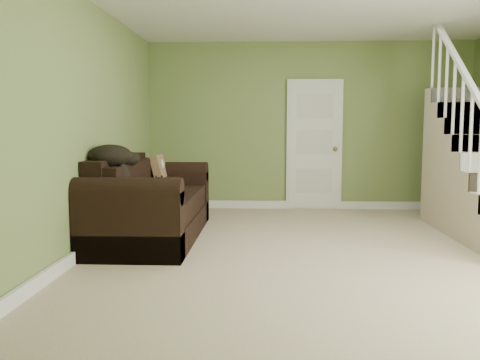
# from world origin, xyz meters

# --- Properties ---
(floor) EXTENTS (5.00, 5.50, 0.01)m
(floor) POSITION_xyz_m (0.00, 0.00, 0.00)
(floor) COLOR tan
(floor) RESTS_ON ground
(wall_back) EXTENTS (5.00, 0.04, 2.60)m
(wall_back) POSITION_xyz_m (0.00, 2.75, 1.30)
(wall_back) COLOR olive
(wall_back) RESTS_ON floor
(wall_front) EXTENTS (5.00, 0.04, 2.60)m
(wall_front) POSITION_xyz_m (0.00, -2.75, 1.30)
(wall_front) COLOR olive
(wall_front) RESTS_ON floor
(wall_left) EXTENTS (0.04, 5.50, 2.60)m
(wall_left) POSITION_xyz_m (-2.50, 0.00, 1.30)
(wall_left) COLOR olive
(wall_left) RESTS_ON floor
(baseboard_back) EXTENTS (5.00, 0.04, 0.12)m
(baseboard_back) POSITION_xyz_m (0.00, 2.72, 0.06)
(baseboard_back) COLOR white
(baseboard_back) RESTS_ON floor
(baseboard_left) EXTENTS (0.04, 5.50, 0.12)m
(baseboard_left) POSITION_xyz_m (-2.47, 0.00, 0.06)
(baseboard_left) COLOR white
(baseboard_left) RESTS_ON floor
(door) EXTENTS (0.86, 0.12, 2.02)m
(door) POSITION_xyz_m (0.10, 2.71, 1.01)
(door) COLOR white
(door) RESTS_ON floor
(sofa) EXTENTS (1.04, 2.40, 0.95)m
(sofa) POSITION_xyz_m (-2.02, 0.52, 0.36)
(sofa) COLOR black
(sofa) RESTS_ON floor
(side_table) EXTENTS (0.64, 0.64, 0.86)m
(side_table) POSITION_xyz_m (-2.11, 1.37, 0.32)
(side_table) COLOR black
(side_table) RESTS_ON floor
(cat) EXTENTS (0.32, 0.49, 0.24)m
(cat) POSITION_xyz_m (-1.93, 0.53, 0.61)
(cat) COLOR black
(cat) RESTS_ON sofa
(banana) EXTENTS (0.15, 0.17, 0.05)m
(banana) POSITION_xyz_m (-1.74, 0.30, 0.54)
(banana) COLOR gold
(banana) RESTS_ON sofa
(throw_pillow) EXTENTS (0.20, 0.40, 0.41)m
(throw_pillow) POSITION_xyz_m (-2.05, 1.33, 0.72)
(throw_pillow) COLOR #523220
(throw_pillow) RESTS_ON sofa
(throw_blanket) EXTENTS (0.47, 0.60, 0.24)m
(throw_blanket) POSITION_xyz_m (-2.32, 0.04, 0.98)
(throw_blanket) COLOR black
(throw_blanket) RESTS_ON sofa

